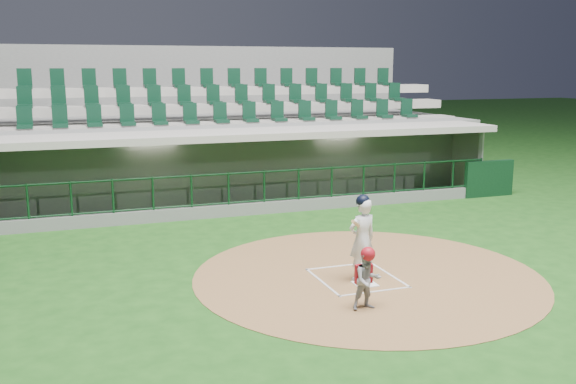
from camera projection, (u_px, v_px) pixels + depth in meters
The scene contains 8 objects.
ground at pixel (350, 274), 13.37m from camera, with size 120.00×120.00×0.00m, color #184614.
dirt_circle at pixel (367, 275), 13.28m from camera, with size 7.20×7.20×0.01m, color brown.
home_plate at pixel (365, 284), 12.71m from camera, with size 0.43×0.43×0.02m, color white.
batter_box_chalk at pixel (356, 278), 13.09m from camera, with size 1.55×1.80×0.01m.
dugout_structure at pixel (252, 171), 20.48m from camera, with size 16.40×3.70×3.00m.
seating_deck at pixel (223, 146), 23.18m from camera, with size 17.00×6.72×5.15m.
batter at pixel (362, 237), 12.83m from camera, with size 0.88×0.89×1.76m.
catcher at pixel (367, 278), 11.33m from camera, with size 0.52×0.41×1.15m.
Camera 1 is at (-5.49, -11.62, 4.26)m, focal length 40.00 mm.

